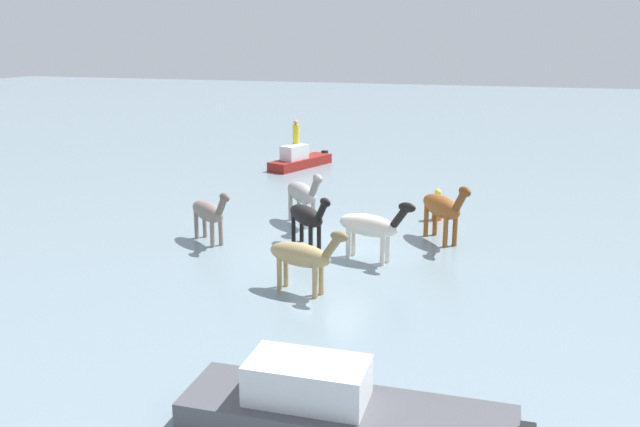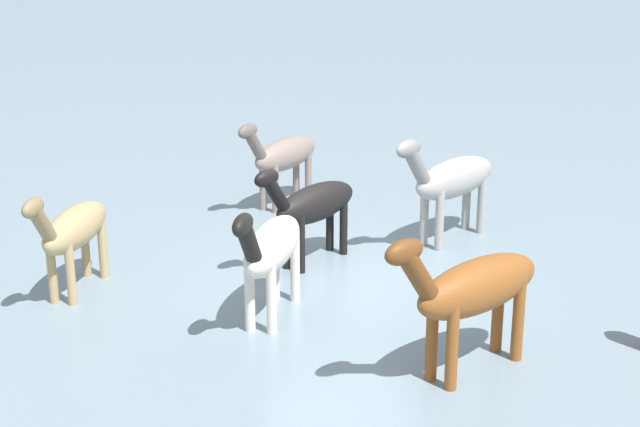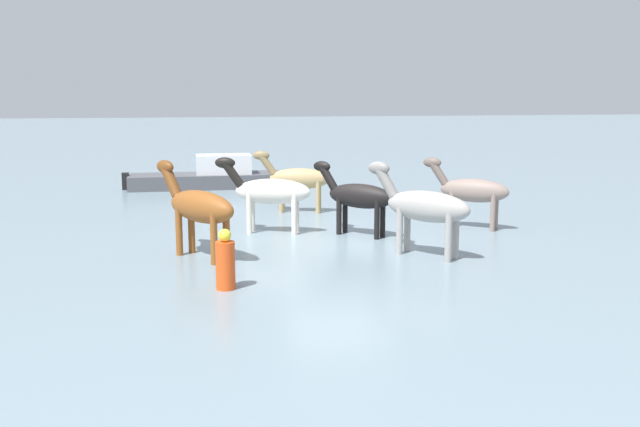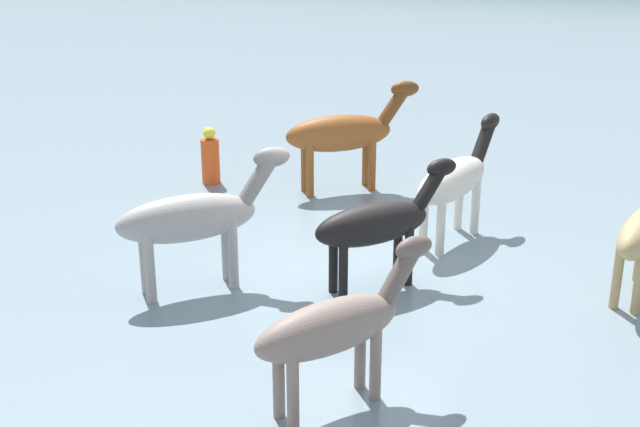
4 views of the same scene
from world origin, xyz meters
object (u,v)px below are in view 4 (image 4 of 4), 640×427
Objects in this scene: horse_chestnut_trailing at (344,133)px; buoy_channel_marker at (210,158)px; horse_rear_stallion at (193,218)px; horse_gray_outer at (335,326)px; horse_dun_straggler at (455,179)px; horse_mid_herd at (377,224)px.

buoy_channel_marker is (-2.60, -0.49, -0.63)m from horse_chestnut_trailing.
horse_gray_outer is at bearing -79.80° from horse_rear_stallion.
horse_chestnut_trailing reaches higher than horse_dun_straggler.
horse_dun_straggler reaches higher than horse_mid_herd.
horse_dun_straggler is at bearing -13.77° from buoy_channel_marker.
horse_mid_herd reaches higher than buoy_channel_marker.
horse_mid_herd is 1.73× the size of buoy_channel_marker.
horse_rear_stallion is at bearing -65.45° from buoy_channel_marker.
horse_mid_herd is at bearing 44.60° from horse_gray_outer.
horse_mid_herd is 5.63m from buoy_channel_marker.
horse_chestnut_trailing is at bearing 67.44° from horse_mid_herd.
horse_mid_herd is (-0.45, 3.13, -0.01)m from horse_gray_outer.
buoy_channel_marker is (-4.45, 3.42, -0.49)m from horse_mid_herd.
horse_gray_outer is at bearing -109.22° from horse_chestnut_trailing.
horse_chestnut_trailing reaches higher than horse_mid_herd.
horse_rear_stallion reaches higher than horse_mid_herd.
horse_gray_outer is 1.07× the size of horse_mid_herd.
horse_rear_stallion is (-0.59, -4.89, -0.02)m from horse_chestnut_trailing.
horse_chestnut_trailing is 4.33m from horse_mid_herd.
horse_rear_stallion is 4.87m from buoy_channel_marker.
horse_gray_outer is 5.30m from horse_dun_straggler.
buoy_channel_marker is (-2.01, 4.40, -0.60)m from horse_rear_stallion.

